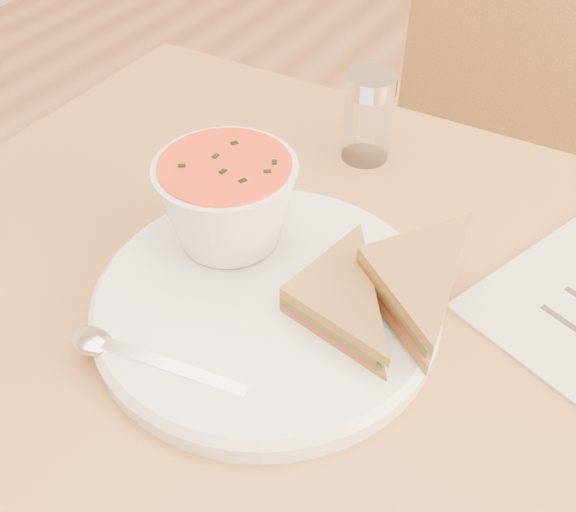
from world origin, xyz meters
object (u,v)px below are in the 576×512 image
Objects in this scene: chair_far at (468,260)px; condiment_shaker at (368,117)px; plate at (266,302)px; soup_bowl at (228,206)px.

condiment_shaker is at bearing 62.66° from chair_far.
soup_bowl is (-0.06, 0.04, 0.05)m from plate.
soup_bowl is at bearing 146.76° from plate.
condiment_shaker is (-0.03, 0.25, 0.04)m from plate.
condiment_shaker is (0.04, 0.21, -0.01)m from soup_bowl.
chair_far is 8.64× the size of condiment_shaker.
plate is 2.38× the size of soup_bowl.
soup_bowl is 1.26× the size of condiment_shaker.
chair_far is 6.88× the size of soup_bowl.
plate is at bearing -33.24° from soup_bowl.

